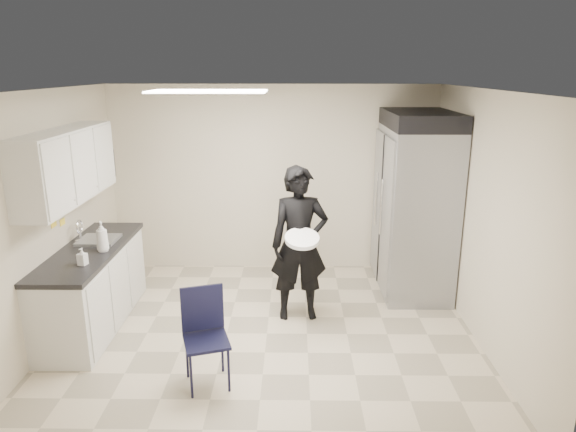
{
  "coord_description": "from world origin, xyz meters",
  "views": [
    {
      "loc": [
        0.29,
        -5.04,
        2.8
      ],
      "look_at": [
        0.23,
        0.2,
        1.29
      ],
      "focal_mm": 32.0,
      "sensor_mm": 36.0,
      "label": 1
    }
  ],
  "objects_px": {
    "lower_counter": "(93,289)",
    "commercial_fridge": "(414,211)",
    "man_tuxedo": "(299,244)",
    "folding_chair": "(206,341)"
  },
  "relations": [
    {
      "from": "lower_counter",
      "to": "commercial_fridge",
      "type": "height_order",
      "value": "commercial_fridge"
    },
    {
      "from": "lower_counter",
      "to": "commercial_fridge",
      "type": "distance_m",
      "value": 3.98
    },
    {
      "from": "commercial_fridge",
      "to": "man_tuxedo",
      "type": "height_order",
      "value": "commercial_fridge"
    },
    {
      "from": "folding_chair",
      "to": "man_tuxedo",
      "type": "height_order",
      "value": "man_tuxedo"
    },
    {
      "from": "lower_counter",
      "to": "folding_chair",
      "type": "xyz_separation_m",
      "value": [
        1.46,
        -1.14,
        0.01
      ]
    },
    {
      "from": "folding_chair",
      "to": "man_tuxedo",
      "type": "distance_m",
      "value": 1.67
    },
    {
      "from": "commercial_fridge",
      "to": "folding_chair",
      "type": "bearing_deg",
      "value": -136.37
    },
    {
      "from": "lower_counter",
      "to": "man_tuxedo",
      "type": "bearing_deg",
      "value": 5.78
    },
    {
      "from": "folding_chair",
      "to": "man_tuxedo",
      "type": "bearing_deg",
      "value": 40.71
    },
    {
      "from": "lower_counter",
      "to": "man_tuxedo",
      "type": "relative_size",
      "value": 1.07
    }
  ]
}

